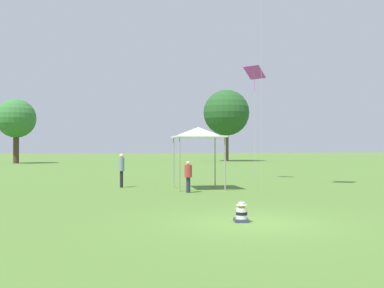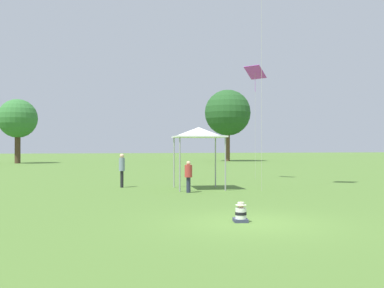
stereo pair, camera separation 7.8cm
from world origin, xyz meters
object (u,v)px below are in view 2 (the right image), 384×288
seated_toddler (241,214)px  person_standing_1 (122,167)px  distant_tree_0 (228,113)px  canopy_tent (199,133)px  distant_tree_1 (18,119)px  kite_3 (255,74)px  person_standing_0 (188,174)px

seated_toddler → person_standing_1: person_standing_1 is taller
seated_toddler → distant_tree_0: bearing=82.6°
person_standing_1 → canopy_tent: (3.80, -1.93, 1.82)m
distant_tree_0 → distant_tree_1: size_ratio=1.29×
kite_3 → person_standing_1: bearing=123.0°
person_standing_0 → kite_3: size_ratio=0.20×
canopy_tent → kite_3: (5.64, 5.93, 4.27)m
person_standing_1 → distant_tree_0: distant_tree_0 is taller
canopy_tent → kite_3: 9.23m
kite_3 → distant_tree_1: 40.85m
person_standing_1 → distant_tree_0: (20.60, 41.96, 6.44)m
kite_3 → distant_tree_0: size_ratio=0.69×
seated_toddler → distant_tree_0: 57.66m
person_standing_1 → distant_tree_1: bearing=-131.1°
person_standing_0 → kite_3: bearing=99.1°
distant_tree_1 → kite_3: bearing=-61.5°
person_standing_0 → canopy_tent: canopy_tent is taller
kite_3 → seated_toddler: bearing=166.1°
person_standing_1 → distant_tree_1: (-10.05, 39.88, 4.89)m
person_standing_0 → distant_tree_0: size_ratio=0.14×
seated_toddler → distant_tree_1: distant_tree_1 is taller
person_standing_0 → canopy_tent: bearing=110.0°
person_standing_0 → distant_tree_1: distant_tree_1 is taller
kite_3 → distant_tree_0: 39.57m
person_standing_0 → person_standing_1: person_standing_1 is taller
person_standing_1 → canopy_tent: canopy_tent is taller
person_standing_0 → distant_tree_1: size_ratio=0.18×
seated_toddler → person_standing_0: 8.65m
seated_toddler → canopy_tent: canopy_tent is taller
seated_toddler → kite_3: bearing=77.4°
person_standing_0 → distant_tree_1: (-12.89, 43.48, 5.11)m
distant_tree_0 → distant_tree_1: 30.76m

